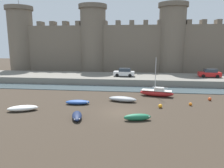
% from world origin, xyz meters
% --- Properties ---
extents(ground_plane, '(160.00, 160.00, 0.00)m').
position_xyz_m(ground_plane, '(0.00, 0.00, 0.00)').
color(ground_plane, '#382D23').
extents(water_channel, '(80.00, 4.50, 0.10)m').
position_xyz_m(water_channel, '(0.00, 12.79, 0.05)').
color(water_channel, '#47565B').
rests_on(water_channel, ground).
extents(quay_road, '(69.58, 10.00, 1.27)m').
position_xyz_m(quay_road, '(0.00, 20.04, 0.64)').
color(quay_road, slate).
rests_on(quay_road, ground).
extents(castle, '(64.56, 6.98, 20.00)m').
position_xyz_m(castle, '(-0.00, 30.80, 7.57)').
color(castle, '#706354').
rests_on(castle, ground).
extents(sailboat_near_channel_right, '(5.16, 2.39, 5.79)m').
position_xyz_m(sailboat_near_channel_right, '(4.67, 8.40, 0.55)').
color(sailboat_near_channel_right, red).
rests_on(sailboat_near_channel_right, ground).
extents(rowboat_foreground_right, '(4.04, 2.06, 0.70)m').
position_xyz_m(rowboat_foreground_right, '(-0.18, 4.74, 0.37)').
color(rowboat_foreground_right, gray).
rests_on(rowboat_foreground_right, ground).
extents(rowboat_midflat_right, '(3.68, 2.49, 0.65)m').
position_xyz_m(rowboat_midflat_right, '(-11.51, -0.85, 0.34)').
color(rowboat_midflat_right, silver).
rests_on(rowboat_midflat_right, ground).
extents(rowboat_foreground_centre, '(2.96, 1.49, 0.70)m').
position_xyz_m(rowboat_foreground_centre, '(1.91, -2.40, 0.37)').
color(rowboat_foreground_centre, '#1E6B47').
rests_on(rowboat_foreground_centre, ground).
extents(rowboat_midflat_left, '(1.82, 3.15, 0.61)m').
position_xyz_m(rowboat_midflat_left, '(-4.44, -2.65, 0.32)').
color(rowboat_midflat_left, '#141E3D').
rests_on(rowboat_midflat_left, ground).
extents(rowboat_foreground_left, '(3.23, 1.56, 0.57)m').
position_xyz_m(rowboat_foreground_left, '(-5.87, 2.65, 0.30)').
color(rowboat_foreground_left, '#234793').
rests_on(rowboat_foreground_left, ground).
extents(mooring_buoy_mid_mud, '(0.50, 0.50, 0.50)m').
position_xyz_m(mooring_buoy_mid_mud, '(4.67, 2.34, 0.25)').
color(mooring_buoy_mid_mud, orange).
rests_on(mooring_buoy_mid_mud, ground).
extents(mooring_buoy_off_centre, '(0.47, 0.47, 0.47)m').
position_xyz_m(mooring_buoy_off_centre, '(11.78, 6.66, 0.23)').
color(mooring_buoy_off_centre, '#E04C1E').
rests_on(mooring_buoy_off_centre, ground).
extents(mooring_buoy_near_channel, '(0.42, 0.42, 0.42)m').
position_xyz_m(mooring_buoy_near_channel, '(8.57, 3.78, 0.21)').
color(mooring_buoy_near_channel, orange).
rests_on(mooring_buoy_near_channel, ground).
extents(car_quay_west, '(4.19, 2.05, 1.62)m').
position_xyz_m(car_quay_west, '(15.61, 19.97, 2.05)').
color(car_quay_west, red).
rests_on(car_quay_west, quay_road).
extents(car_quay_centre_east, '(4.19, 2.05, 1.62)m').
position_xyz_m(car_quay_centre_east, '(-0.94, 19.06, 2.05)').
color(car_quay_centre_east, silver).
rests_on(car_quay_centre_east, quay_road).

